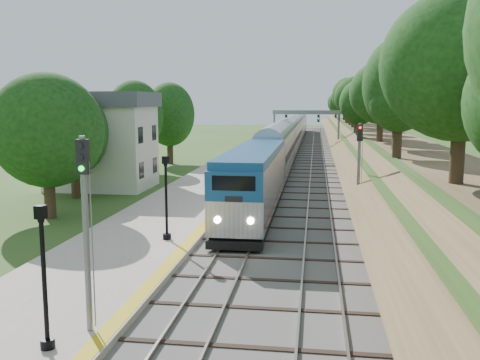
# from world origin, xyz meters

# --- Properties ---
(trackbed) EXTENTS (9.50, 170.00, 0.28)m
(trackbed) POSITION_xyz_m (2.00, 60.00, 0.07)
(trackbed) COLOR #4C4944
(trackbed) RESTS_ON ground
(platform) EXTENTS (6.40, 68.00, 0.38)m
(platform) POSITION_xyz_m (-5.20, 16.00, 0.19)
(platform) COLOR gray
(platform) RESTS_ON ground
(yellow_stripe) EXTENTS (0.55, 68.00, 0.01)m
(yellow_stripe) POSITION_xyz_m (-2.35, 16.00, 0.39)
(yellow_stripe) COLOR gold
(yellow_stripe) RESTS_ON platform
(embankment) EXTENTS (10.64, 170.00, 11.70)m
(embankment) POSITION_xyz_m (10.35, 60.00, 1.95)
(embankment) COLOR brown
(embankment) RESTS_ON ground
(station_building) EXTENTS (8.60, 6.60, 8.00)m
(station_building) POSITION_xyz_m (-14.00, 30.00, 4.09)
(station_building) COLOR white
(station_building) RESTS_ON ground
(signal_gantry) EXTENTS (8.40, 0.38, 6.20)m
(signal_gantry) POSITION_xyz_m (2.47, 54.99, 4.82)
(signal_gantry) COLOR slate
(signal_gantry) RESTS_ON ground
(trees_behind_platform) EXTENTS (7.82, 53.32, 7.21)m
(trees_behind_platform) POSITION_xyz_m (-11.17, 20.67, 4.53)
(trees_behind_platform) COLOR #332316
(trees_behind_platform) RESTS_ON ground
(train) EXTENTS (2.79, 111.97, 4.10)m
(train) POSITION_xyz_m (0.00, 66.59, 2.12)
(train) COLOR black
(train) RESTS_ON trackbed
(lamppost_mid) EXTENTS (0.40, 0.40, 4.05)m
(lamppost_mid) POSITION_xyz_m (-3.56, 0.66, 2.19)
(lamppost_mid) COLOR black
(lamppost_mid) RESTS_ON platform
(lamppost_far) EXTENTS (0.41, 0.41, 4.17)m
(lamppost_far) POSITION_xyz_m (-3.56, 12.75, 2.24)
(lamppost_far) COLOR black
(lamppost_far) RESTS_ON platform
(signal_platform) EXTENTS (0.34, 0.27, 5.83)m
(signal_platform) POSITION_xyz_m (-2.90, 1.98, 3.96)
(signal_platform) COLOR slate
(signal_platform) RESTS_ON platform
(signal_farside) EXTENTS (0.32, 0.26, 5.88)m
(signal_farside) POSITION_xyz_m (6.20, 18.78, 3.71)
(signal_farside) COLOR slate
(signal_farside) RESTS_ON ground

